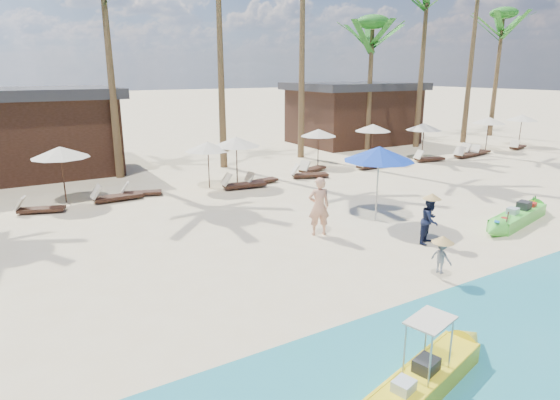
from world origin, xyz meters
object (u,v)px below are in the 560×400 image
yellow_canoe (419,385)px  blue_umbrella (379,154)px  green_canoe (518,216)px  tourist (319,206)px

yellow_canoe → blue_umbrella: bearing=37.8°
green_canoe → yellow_canoe: size_ratio=1.08×
yellow_canoe → tourist: tourist is taller
tourist → yellow_canoe: bearing=87.4°
tourist → blue_umbrella: 3.01m
tourist → blue_umbrella: (2.64, 0.22, 1.43)m
yellow_canoe → blue_umbrella: 9.66m
yellow_canoe → tourist: size_ratio=2.63×
tourist → blue_umbrella: bearing=-154.3°
green_canoe → yellow_canoe: (-9.79, -4.65, -0.02)m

